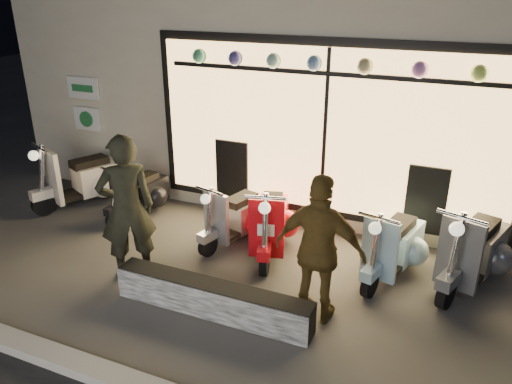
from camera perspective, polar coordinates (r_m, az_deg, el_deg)
ground at (r=6.58m, az=-4.43°, el=-9.96°), size 40.00×40.00×0.00m
kerb at (r=5.24m, az=-15.27°, el=-20.05°), size 40.00×0.25×0.12m
shop_building at (r=10.29m, az=8.56°, el=14.48°), size 10.20×6.23×4.20m
graffiti_barrier at (r=5.88m, az=-5.01°, el=-12.05°), size 2.40×0.28×0.40m
scooter_silver at (r=7.39m, az=-1.95°, el=-2.63°), size 0.64×1.32×0.94m
scooter_red at (r=7.12m, az=1.70°, el=-3.30°), size 0.73×1.47×1.05m
scooter_black at (r=8.43m, az=-12.83°, el=0.01°), size 0.51×1.28×0.91m
scooter_cream at (r=9.07m, az=-18.64°, el=1.56°), size 0.92×1.52×1.12m
scooter_blue at (r=6.79m, az=15.64°, el=-5.72°), size 0.67×1.42×1.01m
scooter_grey at (r=6.92m, az=23.77°, el=-5.93°), size 0.83×1.57×1.12m
man at (r=6.41m, az=-14.56°, el=-1.83°), size 0.82×0.81×1.92m
woman at (r=5.49m, az=7.30°, el=-6.65°), size 1.03×0.45×1.74m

